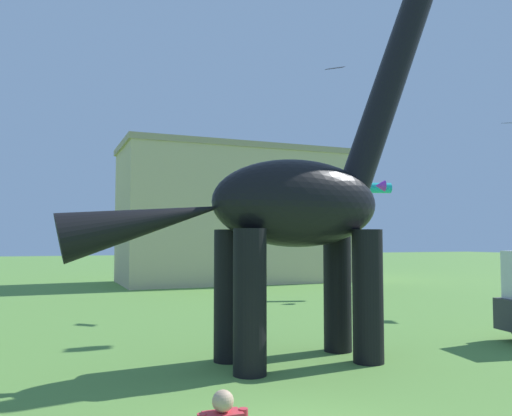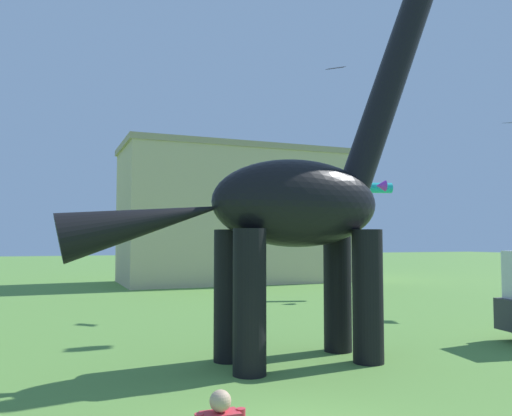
{
  "view_description": "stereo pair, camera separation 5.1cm",
  "coord_description": "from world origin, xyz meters",
  "px_view_note": "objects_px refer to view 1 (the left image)",
  "views": [
    {
      "loc": [
        -4.2,
        -8.32,
        3.58
      ],
      "look_at": [
        2.05,
        7.13,
        4.61
      ],
      "focal_mm": 36.57,
      "sensor_mm": 36.0,
      "label": 1
    },
    {
      "loc": [
        -4.15,
        -8.34,
        3.58
      ],
      "look_at": [
        2.05,
        7.13,
        4.61
      ],
      "focal_mm": 36.57,
      "sensor_mm": 36.0,
      "label": 2
    }
  ],
  "objects_px": {
    "dinosaur_sculpture": "(296,203)",
    "kite_far_right": "(335,68)",
    "kite_near_high": "(374,187)",
    "kite_high_left": "(419,0)"
  },
  "relations": [
    {
      "from": "kite_near_high",
      "to": "kite_far_right",
      "type": "bearing_deg",
      "value": -143.84
    },
    {
      "from": "dinosaur_sculpture",
      "to": "kite_near_high",
      "type": "distance_m",
      "value": 19.45
    },
    {
      "from": "kite_far_right",
      "to": "kite_near_high",
      "type": "relative_size",
      "value": 0.49
    },
    {
      "from": "kite_far_right",
      "to": "kite_near_high",
      "type": "xyz_separation_m",
      "value": [
        5.04,
        3.68,
        -6.14
      ]
    },
    {
      "from": "kite_high_left",
      "to": "kite_near_high",
      "type": "relative_size",
      "value": 0.35
    },
    {
      "from": "dinosaur_sculpture",
      "to": "kite_far_right",
      "type": "height_order",
      "value": "kite_far_right"
    },
    {
      "from": "kite_far_right",
      "to": "kite_near_high",
      "type": "distance_m",
      "value": 8.75
    },
    {
      "from": "dinosaur_sculpture",
      "to": "kite_near_high",
      "type": "xyz_separation_m",
      "value": [
        12.85,
        14.41,
        2.33
      ]
    },
    {
      "from": "dinosaur_sculpture",
      "to": "kite_near_high",
      "type": "height_order",
      "value": "dinosaur_sculpture"
    },
    {
      "from": "dinosaur_sculpture",
      "to": "kite_far_right",
      "type": "xyz_separation_m",
      "value": [
        7.81,
        10.73,
        8.46
      ]
    }
  ]
}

